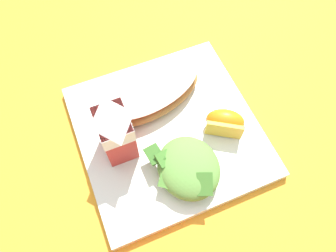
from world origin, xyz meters
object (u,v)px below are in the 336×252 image
object	(u,v)px
milk_carton	(115,131)
orange_wedge_front	(225,122)
green_salad_pile	(186,169)
cheesy_pizza_bread	(157,93)
white_plate	(168,131)

from	to	relation	value
milk_carton	orange_wedge_front	distance (m)	0.17
orange_wedge_front	green_salad_pile	bearing A→B (deg)	118.19
cheesy_pizza_bread	orange_wedge_front	xyz separation A→B (m)	(-0.09, -0.08, 0.00)
milk_carton	green_salad_pile	bearing A→B (deg)	-135.15
green_salad_pile	orange_wedge_front	xyz separation A→B (m)	(0.05, -0.09, -0.00)
white_plate	milk_carton	distance (m)	0.11
cheesy_pizza_bread	orange_wedge_front	distance (m)	0.12
green_salad_pile	white_plate	bearing A→B (deg)	-3.21
green_salad_pile	cheesy_pizza_bread	bearing A→B (deg)	-3.71
cheesy_pizza_bread	milk_carton	world-z (taller)	milk_carton
cheesy_pizza_bread	green_salad_pile	xyz separation A→B (m)	(-0.14, 0.01, 0.00)
white_plate	orange_wedge_front	bearing A→B (deg)	-111.13
white_plate	milk_carton	size ratio (longest dim) A/B	2.55
white_plate	milk_carton	xyz separation A→B (m)	(-0.00, 0.08, 0.07)
milk_carton	orange_wedge_front	xyz separation A→B (m)	(-0.03, -0.16, -0.04)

